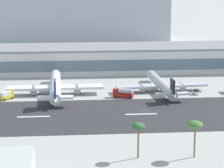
# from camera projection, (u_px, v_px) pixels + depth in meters

# --- Properties ---
(ground_plane) EXTENTS (1400.00, 1400.00, 0.00)m
(ground_plane) POSITION_uv_depth(u_px,v_px,m) (144.00, 111.00, 195.18)
(ground_plane) COLOR #A8A8A3
(runway_strip) EXTENTS (800.00, 43.19, 0.08)m
(runway_strip) POSITION_uv_depth(u_px,v_px,m) (146.00, 114.00, 190.63)
(runway_strip) COLOR #2D2D30
(runway_strip) RESTS_ON ground_plane
(runway_centreline_dash_3) EXTENTS (12.00, 1.20, 0.01)m
(runway_centreline_dash_3) POSITION_uv_depth(u_px,v_px,m) (34.00, 117.00, 187.35)
(runway_centreline_dash_3) COLOR white
(runway_centreline_dash_3) RESTS_ON runway_strip
(runway_centreline_dash_4) EXTENTS (12.00, 1.20, 0.01)m
(runway_centreline_dash_4) POSITION_uv_depth(u_px,v_px,m) (141.00, 114.00, 190.49)
(runway_centreline_dash_4) COLOR white
(runway_centreline_dash_4) RESTS_ON runway_strip
(terminal_building) EXTENTS (205.80, 27.63, 12.95)m
(terminal_building) POSITION_uv_depth(u_px,v_px,m) (106.00, 58.00, 265.47)
(terminal_building) COLOR silver
(terminal_building) RESTS_ON ground_plane
(distant_hotel_block) EXTENTS (116.75, 35.42, 42.43)m
(distant_hotel_block) POSITION_uv_depth(u_px,v_px,m) (84.00, 12.00, 356.53)
(distant_hotel_block) COLOR #A8B2BC
(distant_hotel_block) RESTS_ON ground_plane
(airliner_navy_tail_gate_1) EXTENTS (41.15, 52.09, 10.87)m
(airliner_navy_tail_gate_1) POSITION_uv_depth(u_px,v_px,m) (55.00, 87.00, 217.23)
(airliner_navy_tail_gate_1) COLOR white
(airliner_navy_tail_gate_1) RESTS_ON ground_plane
(airliner_black_tail_gate_2) EXTENTS (40.58, 45.72, 9.54)m
(airliner_black_tail_gate_2) POSITION_uv_depth(u_px,v_px,m) (162.00, 85.00, 222.32)
(airliner_black_tail_gate_2) COLOR silver
(airliner_black_tail_gate_2) RESTS_ON ground_plane
(service_fuel_truck_0) EXTENTS (8.88, 5.28, 3.95)m
(service_fuel_truck_0) POSITION_uv_depth(u_px,v_px,m) (123.00, 93.00, 213.39)
(service_fuel_truck_0) COLOR #B2231E
(service_fuel_truck_0) RESTS_ON ground_plane
(service_baggage_tug_1) EXTENTS (2.00, 3.27, 2.20)m
(service_baggage_tug_1) POSITION_uv_depth(u_px,v_px,m) (196.00, 92.00, 218.67)
(service_baggage_tug_1) COLOR white
(service_baggage_tug_1) RESTS_ON ground_plane
(service_box_truck_2) EXTENTS (5.96, 5.92, 3.25)m
(service_box_truck_2) POSITION_uv_depth(u_px,v_px,m) (6.00, 95.00, 210.66)
(service_box_truck_2) COLOR gold
(service_box_truck_2) RESTS_ON ground_plane
(palm_tree_0) EXTENTS (3.78, 3.78, 10.70)m
(palm_tree_0) POSITION_uv_depth(u_px,v_px,m) (138.00, 127.00, 145.99)
(palm_tree_0) COLOR brown
(palm_tree_0) RESTS_ON ground_plane
(palm_tree_2) EXTENTS (4.50, 4.50, 11.06)m
(palm_tree_2) POSITION_uv_depth(u_px,v_px,m) (195.00, 126.00, 146.57)
(palm_tree_2) COLOR brown
(palm_tree_2) RESTS_ON ground_plane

